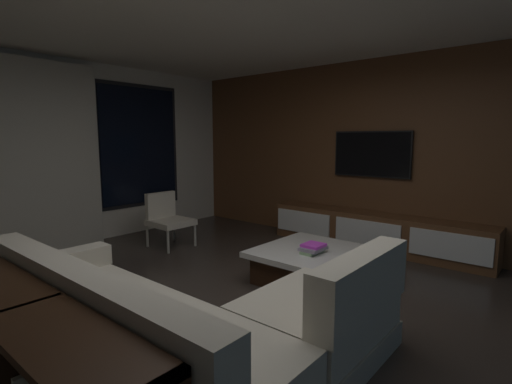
{
  "coord_description": "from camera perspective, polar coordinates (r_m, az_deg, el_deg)",
  "views": [
    {
      "loc": [
        -2.37,
        -2.03,
        1.56
      ],
      "look_at": [
        1.16,
        0.92,
        0.93
      ],
      "focal_mm": 26.85,
      "sensor_mm": 36.0,
      "label": 1
    }
  ],
  "objects": [
    {
      "name": "media_console",
      "position": [
        5.7,
        17.5,
        -5.79
      ],
      "size": [
        0.46,
        3.1,
        0.52
      ],
      "color": "brown",
      "rests_on": "floor"
    },
    {
      "name": "mounted_tv",
      "position": [
        5.79,
        16.83,
        5.43
      ],
      "size": [
        0.05,
        1.14,
        0.66
      ],
      "color": "black"
    },
    {
      "name": "floor",
      "position": [
        3.49,
        -0.63,
        -18.73
      ],
      "size": [
        9.2,
        9.2,
        0.0
      ],
      "primitive_type": "plane",
      "color": "#332B26"
    },
    {
      "name": "console_table_behind_couch",
      "position": [
        2.45,
        -30.84,
        -21.39
      ],
      "size": [
        0.4,
        2.1,
        0.74
      ],
      "color": "black",
      "rests_on": "floor"
    },
    {
      "name": "coffee_table",
      "position": [
        4.33,
        8.64,
        -10.72
      ],
      "size": [
        1.16,
        1.16,
        0.36
      ],
      "color": "black",
      "rests_on": "floor"
    },
    {
      "name": "back_wall_with_window",
      "position": [
        6.11,
        -27.89,
        4.91
      ],
      "size": [
        6.6,
        0.3,
        2.7
      ],
      "color": "silver",
      "rests_on": "floor"
    },
    {
      "name": "media_wall",
      "position": [
        5.8,
        19.53,
        5.32
      ],
      "size": [
        0.12,
        7.8,
        2.7
      ],
      "color": "brown",
      "rests_on": "floor"
    },
    {
      "name": "sectional_couch",
      "position": [
        2.79,
        -10.6,
        -19.41
      ],
      "size": [
        1.98,
        2.5,
        0.82
      ],
      "color": "#B1A997",
      "rests_on": "floor"
    },
    {
      "name": "book_stack_on_coffee_table",
      "position": [
        4.17,
        8.5,
        -8.29
      ],
      "size": [
        0.29,
        0.21,
        0.1
      ],
      "color": "#8BAE7F",
      "rests_on": "coffee_table"
    },
    {
      "name": "accent_chair_near_window",
      "position": [
        5.78,
        -13.11,
        -3.58
      ],
      "size": [
        0.55,
        0.57,
        0.78
      ],
      "color": "#B2ADA0",
      "rests_on": "floor"
    }
  ]
}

